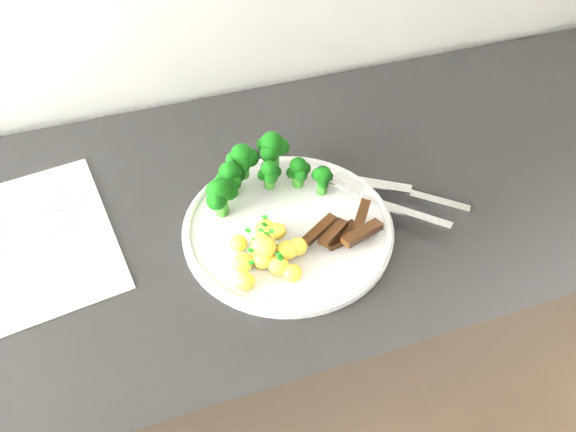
% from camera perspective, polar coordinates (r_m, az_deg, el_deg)
% --- Properties ---
extents(counter, '(2.28, 0.57, 0.86)m').
position_cam_1_polar(counter, '(1.17, -6.18, -14.92)').
color(counter, black).
rests_on(counter, ground).
extents(recipe_paper, '(0.24, 0.31, 0.00)m').
position_cam_1_polar(recipe_paper, '(0.86, -23.77, -2.19)').
color(recipe_paper, white).
rests_on(recipe_paper, counter).
extents(plate, '(0.29, 0.29, 0.02)m').
position_cam_1_polar(plate, '(0.80, 0.00, -1.08)').
color(plate, white).
rests_on(plate, counter).
extents(broccoli, '(0.19, 0.11, 0.07)m').
position_cam_1_polar(broccoli, '(0.82, -3.27, 4.66)').
color(broccoli, '#27651B').
rests_on(broccoli, plate).
extents(potatoes, '(0.11, 0.11, 0.04)m').
position_cam_1_polar(potatoes, '(0.75, -2.14, -3.53)').
color(potatoes, '#FFC94E').
rests_on(potatoes, plate).
extents(beef_strips, '(0.11, 0.08, 0.03)m').
position_cam_1_polar(beef_strips, '(0.78, 5.70, -1.57)').
color(beef_strips, black).
rests_on(beef_strips, plate).
extents(fork, '(0.14, 0.16, 0.02)m').
position_cam_1_polar(fork, '(0.83, 9.81, 1.21)').
color(fork, silver).
rests_on(fork, plate).
extents(knife, '(0.17, 0.13, 0.02)m').
position_cam_1_polar(knife, '(0.86, 12.83, 1.89)').
color(knife, silver).
rests_on(knife, plate).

